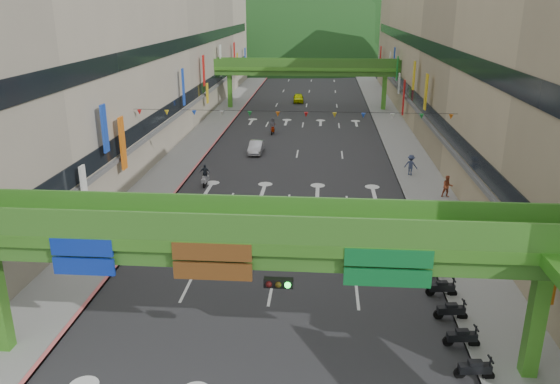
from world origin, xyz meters
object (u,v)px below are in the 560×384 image
object	(u,v)px
overpass_near	(278,258)
scooter_rider_mid	(305,213)
car_silver	(256,147)
car_yellow	(298,98)
pedestrian_red	(447,188)

from	to	relation	value
overpass_near	scooter_rider_mid	bearing A→B (deg)	88.21
car_silver	car_yellow	world-z (taller)	car_yellow
car_yellow	pedestrian_red	world-z (taller)	pedestrian_red
overpass_near	pedestrian_red	world-z (taller)	overpass_near
scooter_rider_mid	pedestrian_red	bearing A→B (deg)	31.10
scooter_rider_mid	pedestrian_red	world-z (taller)	scooter_rider_mid
scooter_rider_mid	car_silver	world-z (taller)	scooter_rider_mid
car_yellow	pedestrian_red	size ratio (longest dim) A/B	2.26
overpass_near	car_yellow	xyz separation A→B (m)	(-2.30, 65.30, -4.54)
scooter_rider_mid	overpass_near	bearing A→B (deg)	-91.79
overpass_near	car_silver	world-z (taller)	overpass_near
car_silver	pedestrian_red	size ratio (longest dim) A/B	2.17
scooter_rider_mid	car_silver	distance (m)	19.79
car_silver	overpass_near	bearing A→B (deg)	-80.48
overpass_near	car_silver	bearing A→B (deg)	98.41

